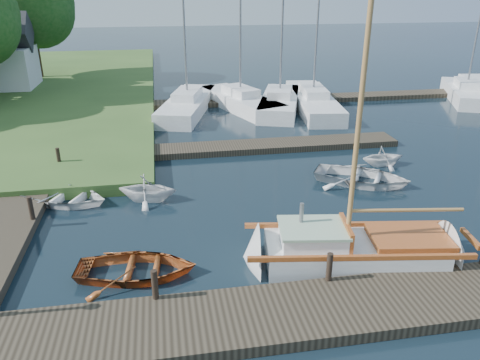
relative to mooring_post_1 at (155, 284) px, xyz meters
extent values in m
plane|color=black|center=(3.00, 5.00, -0.70)|extent=(160.00, 160.00, 0.00)
cube|color=#2B241A|center=(3.00, -1.00, -0.55)|extent=(18.00, 2.20, 0.30)
cube|color=#2B241A|center=(-5.00, 7.00, -0.55)|extent=(2.20, 18.00, 0.30)
cube|color=#2B241A|center=(5.00, 11.50, -0.55)|extent=(14.00, 1.60, 0.30)
cube|color=#2B241A|center=(13.00, 21.00, -0.55)|extent=(30.00, 1.60, 0.30)
cylinder|color=black|center=(0.00, 0.00, 0.00)|extent=(0.16, 0.16, 0.80)
cylinder|color=black|center=(4.50, 0.00, 0.00)|extent=(0.16, 0.16, 0.80)
cylinder|color=black|center=(-4.00, 5.00, 0.00)|extent=(0.16, 0.16, 0.80)
cylinder|color=black|center=(-4.00, 10.00, 0.00)|extent=(0.16, 0.16, 0.80)
cube|color=silver|center=(5.64, 1.14, -0.47)|extent=(5.24, 2.71, 0.90)
cone|color=silver|center=(8.66, 0.69, -0.47)|extent=(1.57, 2.13, 1.96)
cone|color=silver|center=(2.73, 1.57, -0.47)|extent=(1.28, 2.09, 1.96)
cube|color=brown|center=(5.78, 2.07, 0.04)|extent=(6.15, 1.03, 0.14)
cube|color=brown|center=(5.51, 0.21, 0.04)|extent=(6.15, 1.03, 0.14)
cube|color=brown|center=(9.01, 0.64, 0.04)|extent=(0.28, 1.11, 0.14)
cube|color=silver|center=(4.46, 1.31, 0.20)|extent=(1.99, 1.65, 0.44)
cube|color=#A6C7A5|center=(4.46, 1.31, 0.45)|extent=(2.10, 1.76, 0.08)
cube|color=brown|center=(5.40, 1.18, 0.28)|extent=(0.32, 1.40, 0.60)
cylinder|color=slate|center=(4.20, 1.66, 0.78)|extent=(0.12, 0.12, 0.60)
cube|color=brown|center=(7.23, 0.91, 0.08)|extent=(2.40, 1.81, 0.20)
cylinder|color=olive|center=(5.45, 1.17, 4.18)|extent=(0.14, 0.14, 8.40)
cylinder|color=olive|center=(7.03, 0.93, 0.98)|extent=(3.18, 0.57, 0.10)
imported|color=brown|center=(-0.52, 1.53, -0.36)|extent=(3.57, 2.75, 0.69)
imported|color=silver|center=(-3.29, 6.78, -0.36)|extent=(3.99, 3.52, 0.69)
imported|color=silver|center=(-0.25, 6.45, -0.13)|extent=(2.56, 2.35, 1.14)
imported|color=silver|center=(8.31, 6.62, -0.31)|extent=(4.63, 4.29, 0.78)
imported|color=silver|center=(10.07, 8.40, -0.20)|extent=(1.94, 1.69, 1.00)
cube|color=silver|center=(2.15, 19.37, -0.25)|extent=(4.47, 8.86, 0.90)
cube|color=silver|center=(2.15, 19.37, 0.45)|extent=(2.17, 3.27, 0.50)
cylinder|color=slate|center=(2.15, 19.37, 4.77)|extent=(0.12, 0.12, 9.15)
cube|color=silver|center=(5.58, 19.67, -0.25)|extent=(4.73, 8.11, 0.90)
cube|color=silver|center=(5.58, 19.67, 0.45)|extent=(2.25, 3.05, 0.50)
cylinder|color=slate|center=(5.58, 19.67, 4.54)|extent=(0.12, 0.12, 8.68)
cube|color=silver|center=(8.00, 18.86, -0.25)|extent=(4.52, 7.94, 0.90)
cube|color=silver|center=(8.00, 18.86, 0.45)|extent=(2.18, 2.98, 0.50)
cube|color=silver|center=(10.24, 18.93, -0.25)|extent=(3.41, 9.84, 0.90)
cube|color=silver|center=(10.24, 18.93, 0.45)|extent=(1.82, 3.53, 0.50)
cylinder|color=slate|center=(10.24, 18.93, 5.42)|extent=(0.12, 0.12, 10.45)
cube|color=silver|center=(21.53, 19.42, -0.25)|extent=(4.96, 7.72, 0.90)
cube|color=silver|center=(21.53, 19.42, 0.45)|extent=(2.31, 2.95, 0.50)
cylinder|color=slate|center=(21.53, 19.42, 4.42)|extent=(0.12, 0.12, 8.45)
cylinder|color=#332114|center=(-9.00, 31.00, 1.64)|extent=(0.36, 0.36, 3.67)
sphere|color=#144614|center=(-9.00, 31.00, 5.41)|extent=(6.73, 6.73, 6.73)
sphere|color=#144614|center=(-8.50, 30.70, 4.90)|extent=(5.71, 5.71, 5.71)
camera|label=1|loc=(0.42, -9.81, 6.83)|focal=35.00mm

